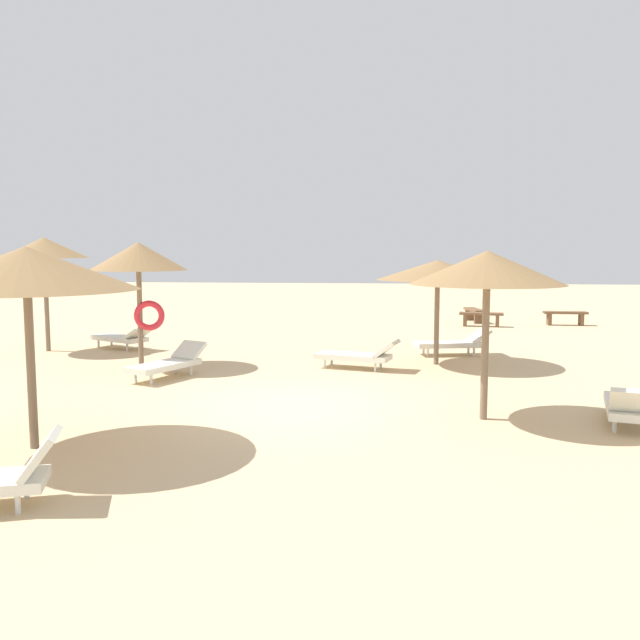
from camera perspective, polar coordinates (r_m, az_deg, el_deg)
ground_plane at (r=11.73m, az=-1.36°, el=-7.43°), size 80.00×80.00×0.00m
parasol_0 at (r=15.95m, az=9.95°, el=4.18°), size 2.85×2.85×2.46m
parasol_1 at (r=19.19m, az=-22.37°, el=5.64°), size 2.23×2.23×3.02m
parasol_2 at (r=15.95m, az=-15.15°, el=5.10°), size 2.21×2.21×2.88m
parasol_3 at (r=9.88m, az=-23.66°, el=3.99°), size 2.98×2.98×2.78m
parasol_4 at (r=10.94m, az=14.00°, el=4.28°), size 2.45×2.45×2.71m
lounger_0 at (r=15.32m, az=3.30°, el=-3.00°), size 2.00×1.14×0.70m
lounger_1 at (r=19.07m, az=-16.43°, el=-1.44°), size 1.98×1.49×0.64m
lounger_2 at (r=14.65m, az=-12.74°, el=-3.57°), size 1.39×1.99×0.69m
lounger_4 at (r=11.50m, az=24.74°, el=-6.64°), size 1.11×1.97×0.76m
lounger_5 at (r=17.59m, az=11.30°, el=-1.92°), size 1.99×0.98×0.68m
bench_0 at (r=25.51m, az=12.98°, el=0.61°), size 0.66×1.55×0.49m
bench_1 at (r=24.11m, az=13.52°, el=0.28°), size 1.54×0.62×0.49m
bench_2 at (r=25.37m, az=20.09°, el=0.36°), size 1.51×0.44×0.49m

